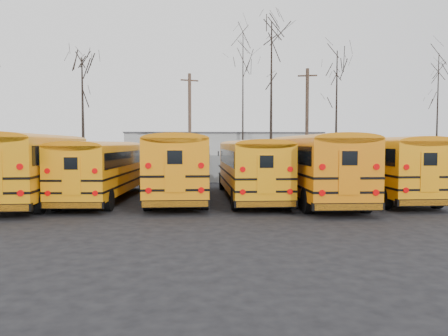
{
  "coord_description": "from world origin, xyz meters",
  "views": [
    {
      "loc": [
        -0.53,
        -19.82,
        2.89
      ],
      "look_at": [
        0.6,
        2.68,
        1.6
      ],
      "focal_mm": 35.0,
      "sensor_mm": 36.0,
      "label": 1
    }
  ],
  "objects": [
    {
      "name": "bus_a",
      "position": [
        -8.57,
        1.89,
        1.98
      ],
      "size": [
        3.43,
        12.23,
        3.39
      ],
      "rotation": [
        0.0,
        0.0,
        0.05
      ],
      "color": "black",
      "rests_on": "ground"
    },
    {
      "name": "tree_2",
      "position": [
        2.97,
        17.67,
        6.2
      ],
      "size": [
        0.26,
        0.26,
        12.39
      ],
      "primitive_type": "cone",
      "color": "black",
      "rests_on": "ground"
    },
    {
      "name": "tree_4",
      "position": [
        10.48,
        15.65,
        5.21
      ],
      "size": [
        0.26,
        0.26,
        10.41
      ],
      "primitive_type": "cone",
      "color": "black",
      "rests_on": "ground"
    },
    {
      "name": "bus_c",
      "position": [
        -1.76,
        2.67,
        1.97
      ],
      "size": [
        3.11,
        12.1,
        3.36
      ],
      "rotation": [
        0.0,
        0.0,
        0.03
      ],
      "color": "black",
      "rests_on": "ground"
    },
    {
      "name": "tree_5",
      "position": [
        19.03,
        15.71,
        5.15
      ],
      "size": [
        0.26,
        0.26,
        10.29
      ],
      "primitive_type": "cone",
      "color": "black",
      "rests_on": "ground"
    },
    {
      "name": "tree_1",
      "position": [
        -9.5,
        13.65,
        4.64
      ],
      "size": [
        0.26,
        0.26,
        9.27
      ],
      "primitive_type": "cone",
      "color": "black",
      "rests_on": "ground"
    },
    {
      "name": "bus_d",
      "position": [
        1.92,
        2.28,
        1.82
      ],
      "size": [
        2.79,
        11.15,
        3.1
      ],
      "rotation": [
        0.0,
        0.0,
        0.02
      ],
      "color": "black",
      "rests_on": "ground"
    },
    {
      "name": "utility_pole_left",
      "position": [
        -1.61,
        18.37,
        4.58
      ],
      "size": [
        1.53,
        0.65,
        8.91
      ],
      "rotation": [
        0.0,
        0.0,
        0.35
      ],
      "color": "brown",
      "rests_on": "ground"
    },
    {
      "name": "bus_e",
      "position": [
        4.96,
        1.52,
        1.96
      ],
      "size": [
        2.79,
        12.0,
        3.35
      ],
      "rotation": [
        0.0,
        0.0,
        0.0
      ],
      "color": "black",
      "rests_on": "ground"
    },
    {
      "name": "bus_f",
      "position": [
        8.52,
        2.46,
        1.89
      ],
      "size": [
        2.99,
        11.62,
        3.23
      ],
      "rotation": [
        0.0,
        0.0,
        0.03
      ],
      "color": "black",
      "rests_on": "ground"
    },
    {
      "name": "bus_b",
      "position": [
        -5.46,
        2.25,
        1.77
      ],
      "size": [
        2.91,
        10.89,
        3.02
      ],
      "rotation": [
        0.0,
        0.0,
        -0.04
      ],
      "color": "black",
      "rests_on": "ground"
    },
    {
      "name": "tree_3",
      "position": [
        5.09,
        15.67,
        6.32
      ],
      "size": [
        0.26,
        0.26,
        12.63
      ],
      "primitive_type": "cone",
      "color": "black",
      "rests_on": "ground"
    },
    {
      "name": "utility_pole_right",
      "position": [
        8.61,
        17.94,
        4.8
      ],
      "size": [
        1.65,
        0.5,
        9.35
      ],
      "rotation": [
        0.0,
        0.0,
        -0.23
      ],
      "color": "#453327",
      "rests_on": "ground"
    },
    {
      "name": "ground",
      "position": [
        0.0,
        0.0,
        0.0
      ],
      "size": [
        120.0,
        120.0,
        0.0
      ],
      "primitive_type": "plane",
      "color": "black",
      "rests_on": "ground"
    },
    {
      "name": "distant_building",
      "position": [
        2.0,
        32.0,
        2.0
      ],
      "size": [
        22.0,
        8.0,
        4.0
      ],
      "primitive_type": "cube",
      "color": "beige",
      "rests_on": "ground"
    },
    {
      "name": "fence",
      "position": [
        0.0,
        12.0,
        1.0
      ],
      "size": [
        40.0,
        0.04,
        2.0
      ],
      "primitive_type": "cube",
      "color": "gray",
      "rests_on": "ground"
    }
  ]
}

